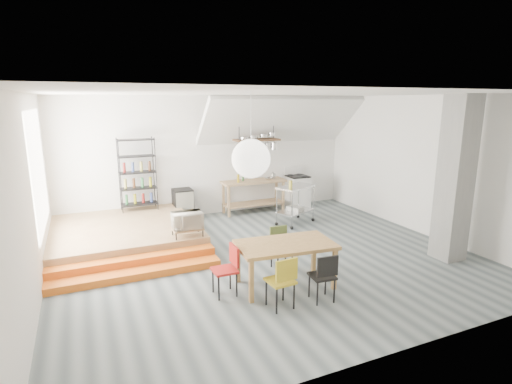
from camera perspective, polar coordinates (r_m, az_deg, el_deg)
name	(u,v)px	position (r m, az deg, el deg)	size (l,w,h in m)	color
floor	(266,257)	(8.15, 1.43, -9.20)	(8.00, 8.00, 0.00)	#4C5658
wall_back	(211,156)	(10.92, -6.40, 5.10)	(8.00, 0.04, 3.20)	silver
wall_left	(31,199)	(7.02, -29.51, -0.85)	(0.04, 7.00, 3.20)	silver
wall_right	(422,165)	(10.05, 22.63, 3.52)	(0.04, 7.00, 3.20)	silver
ceiling	(267,93)	(7.55, 1.57, 13.91)	(8.00, 7.00, 0.02)	white
slope_ceiling	(281,120)	(10.96, 3.59, 10.17)	(4.40, 1.80, 0.15)	white
window_pane	(39,171)	(8.45, -28.63, 2.70)	(0.02, 2.50, 2.20)	white
platform	(125,234)	(9.31, -18.21, -5.71)	(3.00, 3.00, 0.40)	#926D49
step_lower	(138,274)	(7.54, -16.56, -11.12)	(3.00, 0.35, 0.13)	orange
step_upper	(135,263)	(7.83, -16.93, -9.69)	(3.00, 0.35, 0.27)	orange
concrete_column	(455,179)	(8.55, 26.58, 1.66)	(0.50, 0.50, 3.20)	slate
kitchen_counter	(254,190)	(11.15, -0.33, 0.25)	(1.80, 0.60, 0.91)	#926D49
stove	(297,191)	(11.80, 5.90, 0.17)	(0.60, 0.60, 1.18)	white
pot_rack	(258,143)	(10.74, 0.28, 7.07)	(1.20, 0.50, 1.43)	#3C2418
wire_shelving	(137,173)	(10.25, -16.58, 2.59)	(0.88, 0.38, 1.80)	black
microwave_shelf	(187,229)	(8.19, -9.76, -5.21)	(0.60, 0.40, 0.16)	#926D49
paper_lantern	(251,159)	(6.14, -0.72, 4.79)	(0.60, 0.60, 0.60)	white
dining_table	(286,248)	(6.72, 4.24, -7.94)	(1.68, 1.05, 0.76)	olive
chair_mustard	(283,278)	(6.06, 3.84, -12.20)	(0.41, 0.41, 0.83)	#A68F1C
chair_black	(324,274)	(6.35, 9.71, -11.43)	(0.40, 0.40, 0.79)	black
chair_olive	(280,244)	(7.49, 3.51, -7.40)	(0.38, 0.38, 0.79)	#51622E
chair_red	(228,266)	(6.51, -3.98, -10.45)	(0.37, 0.37, 0.82)	red
rolling_cart	(296,199)	(10.13, 5.67, -1.05)	(1.12, 0.90, 0.98)	silver
mini_fridge	(183,205)	(10.63, -10.38, -1.78)	(0.49, 0.49, 0.83)	black
microwave	(187,220)	(8.14, -9.81, -3.99)	(0.59, 0.40, 0.33)	beige
bowl	(268,179)	(11.21, 1.77, 1.94)	(0.21, 0.21, 0.05)	silver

